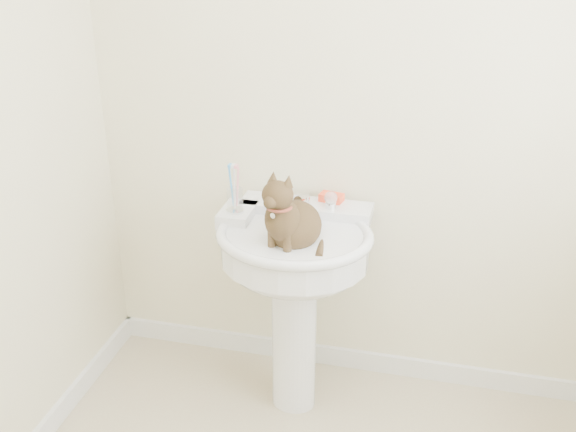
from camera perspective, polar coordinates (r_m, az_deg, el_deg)
The scene contains 7 objects.
wall_back at distance 2.55m, azimuth 6.91°, elevation 10.44°, with size 2.20×0.00×2.50m, color #F0EABD, non-canonical shape.
baseboard_back at distance 3.07m, azimuth 5.71°, elevation -11.96°, with size 2.20×0.02×0.09m, color white.
pedestal_sink at distance 2.54m, azimuth 0.52°, elevation -4.21°, with size 0.60×0.58×0.82m.
faucet at distance 2.57m, azimuth 1.34°, elevation 1.58°, with size 0.28×0.12×0.14m.
soap_bar at distance 2.64m, azimuth 3.70°, elevation 1.58°, with size 0.09×0.06×0.03m, color #FE4B25.
toothbrush_cup at distance 2.54m, azimuth -4.52°, elevation 1.42°, with size 0.07×0.07×0.19m.
cat at distance 2.37m, azimuth 0.30°, elevation -0.46°, with size 0.21×0.27×0.39m.
Camera 1 is at (0.29, -1.35, 1.88)m, focal length 42.00 mm.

